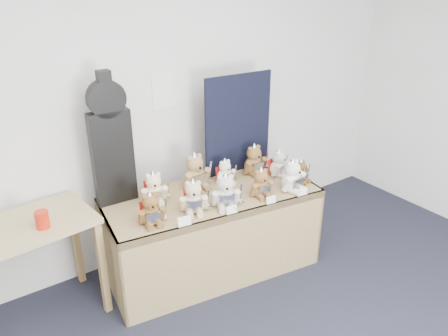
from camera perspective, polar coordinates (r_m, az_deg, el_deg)
room_shell at (r=3.65m, az=-7.85°, el=9.96°), size 6.00×6.00×6.00m
display_table at (r=3.54m, az=-1.08°, el=-6.16°), size 1.81×0.95×0.72m
side_table at (r=3.29m, az=-25.04°, el=-8.88°), size 1.03×0.64×0.82m
guitar_case at (r=3.33m, az=-14.55°, el=3.41°), size 0.31×0.10×1.02m
navy_board at (r=3.79m, az=1.86°, el=5.74°), size 0.65×0.05×0.87m
red_cup at (r=3.12m, az=-22.66°, el=-6.24°), size 0.09×0.09×0.12m
teddy_front_far_left at (r=3.13m, az=-9.51°, el=-5.46°), size 0.22×0.20×0.27m
teddy_front_left at (r=3.23m, az=-4.01°, el=-3.92°), size 0.23×0.23×0.29m
teddy_front_centre at (r=3.29m, az=0.20°, el=-3.19°), size 0.24×0.24×0.30m
teddy_front_right at (r=3.47m, az=4.86°, el=-2.09°), size 0.22×0.19×0.26m
teddy_front_far_right at (r=3.58m, az=8.97°, el=-1.15°), size 0.25×0.21×0.30m
teddy_front_end at (r=3.75m, az=10.00°, el=-0.53°), size 0.18×0.16×0.22m
teddy_back_left at (r=3.40m, az=-9.13°, el=-2.75°), size 0.23×0.22×0.29m
teddy_back_centre_left at (r=3.59m, az=-3.74°, el=-0.62°), size 0.27×0.22×0.33m
teddy_back_centre_right at (r=3.67m, az=0.15°, el=-0.61°), size 0.19×0.16×0.24m
teddy_back_right at (r=3.84m, az=3.98°, el=0.90°), size 0.24×0.20×0.30m
teddy_back_end at (r=3.84m, az=7.13°, el=0.49°), size 0.22×0.21×0.26m
entry_card_a at (r=3.10m, az=-5.19°, el=-6.94°), size 0.10×0.03×0.07m
entry_card_b at (r=3.24m, az=1.01°, el=-5.47°), size 0.09×0.03×0.06m
entry_card_c at (r=3.40m, az=6.17°, el=-4.15°), size 0.08×0.03×0.06m
entry_card_d at (r=3.55m, az=10.28°, el=-3.07°), size 0.08×0.03×0.06m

